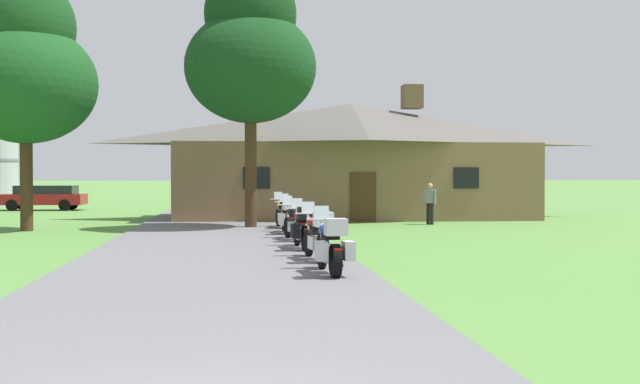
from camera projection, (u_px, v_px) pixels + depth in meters
name	position (u px, v px, depth m)	size (l,w,h in m)	color
ground_plane	(221.00, 235.00, 25.78)	(500.00, 500.00, 0.00)	#56893D
asphalt_driveway	(220.00, 239.00, 23.79)	(6.40, 80.00, 0.06)	slate
motorcycle_blue_nearest_to_camera	(331.00, 246.00, 14.99)	(0.79, 2.08, 1.30)	black
motorcycle_red_second_in_row	(317.00, 235.00, 17.55)	(0.73, 2.08, 1.30)	black
motorcycle_red_third_in_row	(303.00, 228.00, 20.17)	(0.80, 2.08, 1.30)	black
motorcycle_black_fourth_in_row	(295.00, 221.00, 22.93)	(0.82, 2.07, 1.30)	black
motorcycle_silver_fifth_in_row	(288.00, 217.00, 25.49)	(0.78, 2.08, 1.30)	black
motorcycle_yellow_farthest_in_row	(283.00, 212.00, 28.25)	(0.74, 2.08, 1.30)	black
stone_lodge	(351.00, 159.00, 35.71)	(16.93, 6.95, 6.19)	brown
bystander_gray_shirt_near_lodge	(430.00, 201.00, 30.95)	(0.40, 0.44, 1.67)	black
tree_left_near	(25.00, 67.00, 27.27)	(5.00, 5.00, 9.11)	#422D19
tree_by_lodge_front	(251.00, 52.00, 28.56)	(4.89, 4.89, 9.79)	#422D19
parked_red_suv_far_left	(44.00, 197.00, 43.47)	(4.68, 2.07, 1.40)	maroon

